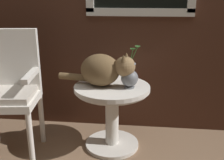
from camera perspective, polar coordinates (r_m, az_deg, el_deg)
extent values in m
plane|color=#7F6047|center=(2.28, -5.89, -16.63)|extent=(6.00, 6.00, 0.00)
cube|color=silver|center=(2.47, 5.91, 14.24)|extent=(0.97, 0.03, 0.07)
cylinder|color=silver|center=(2.45, 0.00, -13.48)|extent=(0.47, 0.47, 0.03)
cylinder|color=silver|center=(2.32, 0.00, -7.88)|extent=(0.11, 0.11, 0.50)
cylinder|color=silver|center=(2.22, 0.00, -1.66)|extent=(0.63, 0.63, 0.03)
torus|color=silver|center=(2.23, 0.00, -2.32)|extent=(0.61, 0.61, 0.02)
cylinder|color=silver|center=(2.17, -17.03, -12.28)|extent=(0.04, 0.04, 0.45)
cylinder|color=silver|center=(2.49, -14.84, -8.03)|extent=(0.04, 0.04, 0.45)
cube|color=silver|center=(2.29, -21.47, -4.05)|extent=(0.51, 0.48, 0.06)
cube|color=beige|center=(2.27, -21.62, -2.76)|extent=(0.47, 0.43, 0.05)
cube|color=silver|center=(2.36, -20.84, 4.04)|extent=(0.46, 0.12, 0.51)
cube|color=silver|center=(2.16, -16.96, 1.07)|extent=(0.10, 0.38, 0.04)
ellipsoid|color=brown|center=(2.19, -2.54, 2.16)|extent=(0.37, 0.32, 0.27)
sphere|color=olive|center=(2.12, 2.80, 2.94)|extent=(0.17, 0.17, 0.17)
cone|color=brown|center=(2.06, 2.53, 4.64)|extent=(0.05, 0.05, 0.06)
cone|color=brown|center=(2.15, 3.12, 5.16)|extent=(0.05, 0.05, 0.06)
cylinder|color=brown|center=(2.29, -7.81, 0.64)|extent=(0.30, 0.11, 0.06)
cylinder|color=slate|center=(2.17, 3.75, -1.49)|extent=(0.08, 0.08, 0.01)
ellipsoid|color=slate|center=(2.15, 3.79, 0.40)|extent=(0.14, 0.14, 0.14)
cylinder|color=slate|center=(2.13, 3.83, 2.62)|extent=(0.08, 0.08, 0.07)
torus|color=slate|center=(2.12, 3.85, 3.49)|extent=(0.10, 0.10, 0.02)
cylinder|color=#387533|center=(2.09, 4.66, 5.24)|extent=(0.06, 0.02, 0.14)
cone|color=#387533|center=(2.07, 5.50, 7.02)|extent=(0.04, 0.04, 0.02)
cylinder|color=#387533|center=(2.11, 4.16, 4.99)|extent=(0.03, 0.01, 0.11)
cone|color=#387533|center=(2.10, 4.48, 6.50)|extent=(0.04, 0.04, 0.02)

